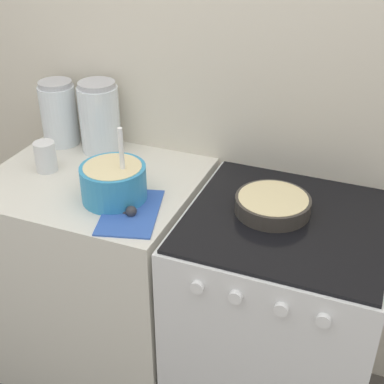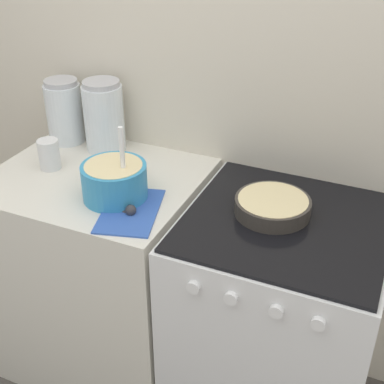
{
  "view_description": "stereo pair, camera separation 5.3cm",
  "coord_description": "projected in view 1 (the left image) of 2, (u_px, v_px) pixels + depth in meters",
  "views": [
    {
      "loc": [
        0.59,
        -1.11,
        1.83
      ],
      "look_at": [
        0.03,
        0.28,
        0.94
      ],
      "focal_mm": 50.0,
      "sensor_mm": 36.0,
      "label": 1
    },
    {
      "loc": [
        0.63,
        -1.09,
        1.83
      ],
      "look_at": [
        0.03,
        0.28,
        0.94
      ],
      "focal_mm": 50.0,
      "sensor_mm": 36.0,
      "label": 2
    }
  ],
  "objects": [
    {
      "name": "stove",
      "position": [
        276.0,
        322.0,
        1.92
      ],
      "size": [
        0.65,
        0.65,
        0.89
      ],
      "color": "silver",
      "rests_on": "ground_plane"
    },
    {
      "name": "storage_jar_left",
      "position": [
        60.0,
        117.0,
        2.12
      ],
      "size": [
        0.14,
        0.14,
        0.26
      ],
      "color": "silver",
      "rests_on": "countertop_cabinet"
    },
    {
      "name": "storage_jar_middle",
      "position": [
        100.0,
        122.0,
        2.06
      ],
      "size": [
        0.16,
        0.16,
        0.28
      ],
      "color": "silver",
      "rests_on": "countertop_cabinet"
    },
    {
      "name": "tin_can",
      "position": [
        46.0,
        157.0,
        1.94
      ],
      "size": [
        0.08,
        0.08,
        0.11
      ],
      "color": "silver",
      "rests_on": "countertop_cabinet"
    },
    {
      "name": "wall_back",
      "position": [
        223.0,
        80.0,
        1.92
      ],
      "size": [
        4.49,
        0.05,
        2.4
      ],
      "color": "beige",
      "rests_on": "ground_plane"
    },
    {
      "name": "mixing_bowl",
      "position": [
        114.0,
        181.0,
        1.76
      ],
      "size": [
        0.22,
        0.22,
        0.26
      ],
      "color": "#338CBF",
      "rests_on": "countertop_cabinet"
    },
    {
      "name": "baking_pan",
      "position": [
        273.0,
        204.0,
        1.71
      ],
      "size": [
        0.24,
        0.24,
        0.05
      ],
      "color": "#38332D",
      "rests_on": "stove"
    },
    {
      "name": "countertop_cabinet",
      "position": [
        102.0,
        275.0,
        2.15
      ],
      "size": [
        0.75,
        0.63,
        0.89
      ],
      "color": "silver",
      "rests_on": "ground_plane"
    },
    {
      "name": "measuring_spoon",
      "position": [
        128.0,
        211.0,
        1.7
      ],
      "size": [
        0.12,
        0.04,
        0.04
      ],
      "color": "#333338",
      "rests_on": "countertop_cabinet"
    },
    {
      "name": "recipe_page",
      "position": [
        131.0,
        212.0,
        1.72
      ],
      "size": [
        0.25,
        0.32,
        0.01
      ],
      "color": "#3359B2",
      "rests_on": "countertop_cabinet"
    }
  ]
}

